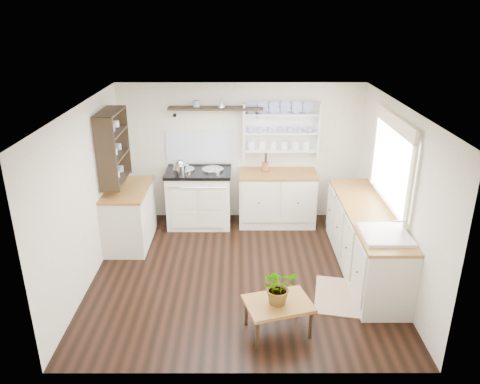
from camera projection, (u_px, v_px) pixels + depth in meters
name	position (u px, v px, depth m)	size (l,w,h in m)	color
floor	(241.00, 273.00, 6.46)	(4.00, 3.80, 0.01)	black
wall_back	(241.00, 152.00, 7.79)	(4.00, 0.02, 2.30)	beige
wall_right	(396.00, 196.00, 6.03)	(0.02, 3.80, 2.30)	beige
wall_left	(86.00, 196.00, 6.03)	(0.02, 3.80, 2.30)	beige
ceiling	(241.00, 107.00, 5.60)	(4.00, 3.80, 0.01)	white
window	(392.00, 161.00, 6.02)	(0.08, 1.55, 1.22)	white
aga_cooker	(199.00, 197.00, 7.73)	(1.06, 0.73, 0.98)	silver
back_cabinets	(277.00, 197.00, 7.77)	(1.27, 0.63, 0.90)	silver
right_cabinets	(365.00, 239.00, 6.38)	(0.62, 2.43, 0.90)	silver
belfast_sink	(384.00, 243.00, 5.56)	(0.55, 0.60, 0.45)	white
left_cabinets	(129.00, 215.00, 7.12)	(0.62, 1.13, 0.90)	silver
plate_rack	(281.00, 129.00, 7.61)	(1.20, 0.22, 0.90)	white
high_shelf	(216.00, 109.00, 7.40)	(1.50, 0.29, 0.16)	black
left_shelving	(113.00, 146.00, 6.71)	(0.28, 0.80, 1.05)	black
kettle	(180.00, 167.00, 7.41)	(0.20, 0.20, 0.24)	silver
utensil_crock	(265.00, 167.00, 7.65)	(0.11, 0.11, 0.13)	brown
center_table	(278.00, 306.00, 5.17)	(0.83, 0.69, 0.39)	brown
potted_plant	(279.00, 286.00, 5.08)	(0.38, 0.33, 0.42)	#3F7233
floor_rug	(337.00, 296.00, 5.93)	(0.55, 0.85, 0.02)	#A07D5D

